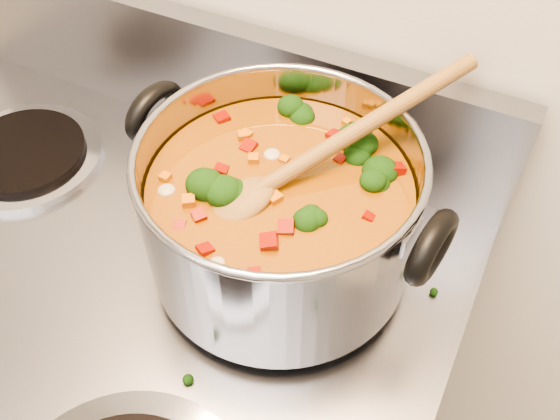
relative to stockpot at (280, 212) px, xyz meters
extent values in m
cube|color=gray|center=(-0.18, 0.17, -0.01)|extent=(0.77, 0.03, 0.16)
cylinder|color=#A5A5AD|center=(-0.36, 0.01, -0.08)|extent=(0.19, 0.19, 0.01)
cylinder|color=black|center=(-0.36, 0.01, -0.08)|extent=(0.15, 0.15, 0.01)
cylinder|color=#A5A5AD|center=(0.00, 0.01, -0.08)|extent=(0.19, 0.19, 0.01)
cylinder|color=black|center=(0.00, 0.01, -0.08)|extent=(0.15, 0.15, 0.01)
cylinder|color=gray|center=(0.00, 0.00, 0.00)|extent=(0.27, 0.27, 0.15)
torus|color=gray|center=(0.00, 0.00, 0.08)|extent=(0.27, 0.27, 0.01)
cylinder|color=#844B0C|center=(0.00, 0.00, -0.02)|extent=(0.26, 0.26, 0.11)
torus|color=black|center=(-0.15, 0.02, 0.05)|extent=(0.03, 0.08, 0.08)
torus|color=black|center=(0.15, -0.02, 0.05)|extent=(0.03, 0.08, 0.08)
ellipsoid|color=black|center=(-0.04, -0.02, 0.04)|extent=(0.04, 0.04, 0.03)
ellipsoid|color=black|center=(0.02, -0.09, 0.04)|extent=(0.04, 0.04, 0.03)
ellipsoid|color=black|center=(0.07, 0.07, 0.04)|extent=(0.04, 0.04, 0.03)
ellipsoid|color=black|center=(0.03, 0.04, 0.04)|extent=(0.04, 0.04, 0.03)
ellipsoid|color=black|center=(0.01, -0.08, 0.04)|extent=(0.04, 0.04, 0.03)
ellipsoid|color=black|center=(-0.09, -0.02, 0.04)|extent=(0.04, 0.04, 0.03)
ellipsoid|color=black|center=(0.06, -0.06, 0.04)|extent=(0.04, 0.04, 0.03)
ellipsoid|color=#951205|center=(0.00, -0.05, 0.04)|extent=(0.01, 0.01, 0.01)
ellipsoid|color=#951205|center=(0.09, 0.00, 0.04)|extent=(0.01, 0.01, 0.01)
ellipsoid|color=#951205|center=(0.04, -0.09, 0.04)|extent=(0.01, 0.01, 0.01)
ellipsoid|color=#951205|center=(0.06, -0.08, 0.04)|extent=(0.01, 0.01, 0.01)
ellipsoid|color=#951205|center=(0.00, -0.09, 0.04)|extent=(0.01, 0.01, 0.01)
ellipsoid|color=#951205|center=(-0.06, 0.04, 0.04)|extent=(0.01, 0.01, 0.01)
ellipsoid|color=#951205|center=(-0.04, 0.09, 0.04)|extent=(0.01, 0.01, 0.01)
ellipsoid|color=#951205|center=(-0.04, 0.04, 0.04)|extent=(0.01, 0.01, 0.01)
ellipsoid|color=#951205|center=(-0.06, -0.06, 0.04)|extent=(0.01, 0.01, 0.01)
ellipsoid|color=#951205|center=(0.10, 0.02, 0.04)|extent=(0.01, 0.01, 0.01)
ellipsoid|color=#951205|center=(-0.03, 0.11, 0.04)|extent=(0.01, 0.01, 0.01)
ellipsoid|color=#951205|center=(0.07, -0.09, 0.04)|extent=(0.01, 0.01, 0.01)
ellipsoid|color=#951205|center=(0.06, -0.05, 0.04)|extent=(0.01, 0.01, 0.01)
ellipsoid|color=#951205|center=(0.01, 0.06, 0.04)|extent=(0.01, 0.01, 0.01)
ellipsoid|color=#BD620A|center=(-0.05, 0.01, 0.04)|extent=(0.01, 0.01, 0.01)
ellipsoid|color=#BD620A|center=(0.02, -0.06, 0.04)|extent=(0.01, 0.01, 0.01)
ellipsoid|color=#BD620A|center=(-0.02, -0.07, 0.04)|extent=(0.01, 0.01, 0.01)
ellipsoid|color=#BD620A|center=(0.05, -0.04, 0.04)|extent=(0.01, 0.01, 0.01)
ellipsoid|color=#BD620A|center=(-0.06, 0.04, 0.04)|extent=(0.01, 0.01, 0.01)
ellipsoid|color=#BD620A|center=(-0.01, -0.02, 0.04)|extent=(0.01, 0.01, 0.01)
ellipsoid|color=#BD620A|center=(0.02, 0.04, 0.04)|extent=(0.01, 0.01, 0.01)
ellipsoid|color=#BD620A|center=(-0.06, -0.04, 0.04)|extent=(0.01, 0.01, 0.01)
ellipsoid|color=#BD620A|center=(-0.04, -0.08, 0.04)|extent=(0.01, 0.01, 0.01)
ellipsoid|color=#BD620A|center=(0.04, -0.07, 0.04)|extent=(0.01, 0.01, 0.01)
ellipsoid|color=tan|center=(-0.08, 0.00, 0.04)|extent=(0.02, 0.02, 0.01)
ellipsoid|color=tan|center=(-0.06, -0.03, 0.04)|extent=(0.02, 0.02, 0.01)
ellipsoid|color=tan|center=(0.08, -0.07, 0.04)|extent=(0.02, 0.02, 0.01)
ellipsoid|color=tan|center=(-0.03, 0.11, 0.04)|extent=(0.02, 0.02, 0.01)
ellipsoid|color=tan|center=(-0.04, 0.09, 0.04)|extent=(0.02, 0.02, 0.01)
ellipsoid|color=tan|center=(-0.04, -0.04, 0.04)|extent=(0.02, 0.02, 0.01)
ellipsoid|color=brown|center=(-0.03, -0.04, 0.04)|extent=(0.08, 0.09, 0.04)
cylinder|color=brown|center=(0.05, 0.07, 0.07)|extent=(0.17, 0.23, 0.08)
ellipsoid|color=black|center=(0.17, -0.09, -0.08)|extent=(0.01, 0.01, 0.01)
ellipsoid|color=black|center=(-0.16, 0.01, -0.08)|extent=(0.01, 0.01, 0.01)
ellipsoid|color=black|center=(0.13, 0.11, -0.08)|extent=(0.01, 0.01, 0.01)
ellipsoid|color=black|center=(0.14, -0.11, -0.08)|extent=(0.01, 0.01, 0.01)
camera|label=1|loc=(0.18, -0.36, 0.47)|focal=40.00mm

